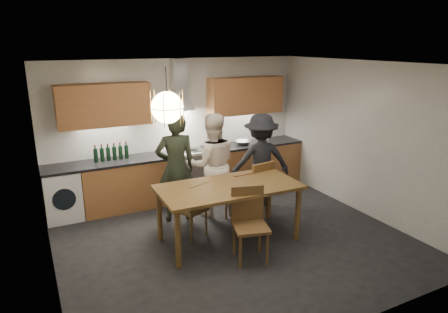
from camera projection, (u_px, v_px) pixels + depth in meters
name	position (u px, v px, depth m)	size (l,w,h in m)	color
ground	(233.00, 239.00, 6.07)	(5.00, 5.00, 0.00)	black
room_shell	(234.00, 129.00, 5.59)	(5.02, 4.52, 2.61)	white
counter_run	(186.00, 174.00, 7.63)	(5.00, 0.62, 0.90)	#B87946
range_stove	(185.00, 175.00, 7.61)	(0.90, 0.60, 0.92)	silver
wall_fixtures	(181.00, 99.00, 7.32)	(4.30, 0.54, 1.10)	#BF7C49
pendant_lamp	(167.00, 108.00, 4.97)	(0.43, 0.43, 0.70)	black
dining_table	(229.00, 192.00, 5.84)	(2.09, 1.09, 0.87)	brown
chair_back_left	(195.00, 206.00, 6.01)	(0.51, 0.51, 0.88)	brown
chair_back_mid	(242.00, 194.00, 6.47)	(0.40, 0.40, 0.89)	brown
chair_back_right	(259.00, 186.00, 6.64)	(0.51, 0.51, 1.00)	brown
chair_front	(249.00, 218.00, 5.43)	(0.56, 0.56, 1.01)	brown
person_left	(176.00, 168.00, 6.51)	(0.66, 0.44, 1.82)	black
person_mid	(212.00, 165.00, 6.73)	(0.86, 0.67, 1.77)	silver
person_right	(261.00, 160.00, 7.14)	(1.09, 0.63, 1.69)	black
mixing_bowl	(243.00, 142.00, 8.02)	(0.32, 0.32, 0.08)	#AEADB1
stock_pot	(265.00, 139.00, 8.22)	(0.17, 0.17, 0.12)	silver
wine_bottles	(111.00, 152.00, 6.93)	(0.60, 0.07, 0.30)	black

